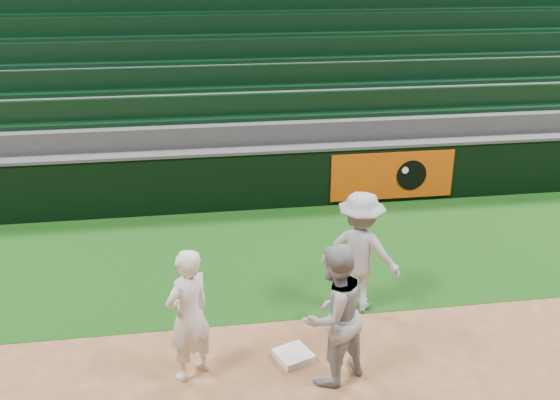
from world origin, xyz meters
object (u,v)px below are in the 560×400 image
object	(u,v)px
first_baseman	(188,315)
base_coach	(360,252)
first_base	(293,355)
baserunner	(333,315)

from	to	relation	value
first_baseman	base_coach	world-z (taller)	base_coach
first_base	first_baseman	world-z (taller)	first_baseman
first_base	first_baseman	bearing A→B (deg)	-174.47
first_base	base_coach	world-z (taller)	base_coach
first_baseman	baserunner	bearing A→B (deg)	131.27
first_base	first_baseman	xyz separation A→B (m)	(-1.31, -0.13, 0.82)
first_baseman	first_base	bearing A→B (deg)	147.71
base_coach	first_base	bearing A→B (deg)	72.56
baserunner	base_coach	xyz separation A→B (m)	(0.76, 1.55, 0.01)
baserunner	first_base	bearing A→B (deg)	-78.96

